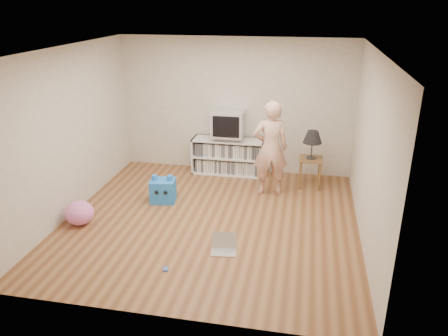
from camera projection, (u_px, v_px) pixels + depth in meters
name	position (u px, v px, depth m)	size (l,w,h in m)	color
ground	(211.00, 221.00, 6.83)	(4.50, 4.50, 0.00)	brown
walls	(210.00, 142.00, 6.35)	(4.52, 4.52, 2.60)	beige
ceiling	(209.00, 50.00, 5.88)	(4.50, 4.50, 0.01)	white
media_unit	(228.00, 156.00, 8.58)	(1.40, 0.45, 0.70)	white
dvd_deck	(228.00, 137.00, 8.42)	(0.45, 0.35, 0.07)	gray
crt_tv	(228.00, 123.00, 8.31)	(0.60, 0.53, 0.50)	#AFAFB5
side_table	(310.00, 165.00, 7.92)	(0.42, 0.42, 0.55)	brown
table_lamp	(313.00, 138.00, 7.72)	(0.34, 0.34, 0.52)	#333333
person	(270.00, 148.00, 7.50)	(0.61, 0.40, 1.67)	beige
laptop	(224.00, 246.00, 6.00)	(0.37, 0.31, 0.24)	silver
playing_cards	(166.00, 269.00, 5.59)	(0.07, 0.09, 0.02)	#4562B9
plush_blue	(163.00, 190.00, 7.41)	(0.45, 0.40, 0.48)	blue
plush_pink	(80.00, 213.00, 6.67)	(0.43, 0.43, 0.37)	pink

